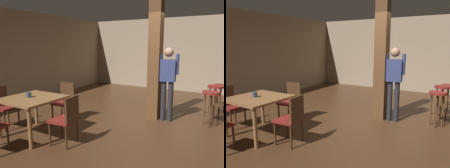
{
  "view_description": "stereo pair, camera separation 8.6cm",
  "coord_description": "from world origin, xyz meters",
  "views": [
    {
      "loc": [
        1.83,
        -4.11,
        1.79
      ],
      "look_at": [
        -0.63,
        0.07,
        0.91
      ],
      "focal_mm": 35.0,
      "sensor_mm": 36.0,
      "label": 1
    },
    {
      "loc": [
        1.91,
        -4.07,
        1.79
      ],
      "look_at": [
        -0.63,
        0.07,
        0.91
      ],
      "focal_mm": 35.0,
      "sensor_mm": 36.0,
      "label": 2
    }
  ],
  "objects": [
    {
      "name": "pillar",
      "position": [
        0.09,
        0.86,
        1.4
      ],
      "size": [
        0.28,
        0.28,
        2.8
      ],
      "primitive_type": "cube",
      "color": "brown",
      "rests_on": "ground_plane"
    },
    {
      "name": "bar_stool_far",
      "position": [
        1.45,
        2.19,
        0.56
      ],
      "size": [
        0.35,
        0.35,
        0.75
      ],
      "color": "maroon",
      "rests_on": "ground_plane"
    },
    {
      "name": "wall_left",
      "position": [
        -4.0,
        0.0,
        1.4
      ],
      "size": [
        0.1,
        9.0,
        2.8
      ],
      "primitive_type": "cube",
      "color": "gray",
      "rests_on": "ground_plane"
    },
    {
      "name": "bar_stool_near",
      "position": [
        1.35,
        0.99,
        0.59
      ],
      "size": [
        0.37,
        0.37,
        0.78
      ],
      "color": "maroon",
      "rests_on": "ground_plane"
    },
    {
      "name": "chair_west",
      "position": [
        -2.53,
        -1.37,
        0.51
      ],
      "size": [
        0.44,
        0.44,
        0.89
      ],
      "color": "maroon",
      "rests_on": "ground_plane"
    },
    {
      "name": "standing_person",
      "position": [
        0.42,
        0.83,
        1.0
      ],
      "size": [
        0.47,
        0.24,
        1.72
      ],
      "color": "navy",
      "rests_on": "ground_plane"
    },
    {
      "name": "dining_table",
      "position": [
        -1.62,
        -1.33,
        0.65
      ],
      "size": [
        1.04,
        1.04,
        0.77
      ],
      "color": "brown",
      "rests_on": "ground_plane"
    },
    {
      "name": "chair_east",
      "position": [
        -0.74,
        -1.32,
        0.51
      ],
      "size": [
        0.47,
        0.47,
        0.89
      ],
      "color": "maroon",
      "rests_on": "ground_plane"
    },
    {
      "name": "chair_north",
      "position": [
        -1.64,
        -0.39,
        0.51
      ],
      "size": [
        0.46,
        0.46,
        0.89
      ],
      "color": "maroon",
      "rests_on": "ground_plane"
    },
    {
      "name": "wall_back",
      "position": [
        0.0,
        4.5,
        1.4
      ],
      "size": [
        8.0,
        0.1,
        2.8
      ],
      "primitive_type": "cube",
      "color": "gray",
      "rests_on": "ground_plane"
    },
    {
      "name": "bar_stool_mid",
      "position": [
        1.37,
        1.66,
        0.6
      ],
      "size": [
        0.36,
        0.36,
        0.8
      ],
      "color": "maroon",
      "rests_on": "ground_plane"
    },
    {
      "name": "napkin_cup",
      "position": [
        -1.68,
        -1.36,
        0.82
      ],
      "size": [
        0.1,
        0.1,
        0.1
      ],
      "primitive_type": "cylinder",
      "color": "#33475B",
      "rests_on": "dining_table"
    },
    {
      "name": "ground_plane",
      "position": [
        0.0,
        0.0,
        0.0
      ],
      "size": [
        10.8,
        10.8,
        0.0
      ],
      "primitive_type": "plane",
      "color": "#422816"
    }
  ]
}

